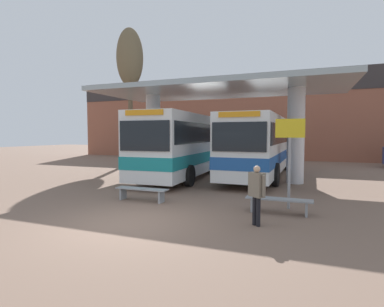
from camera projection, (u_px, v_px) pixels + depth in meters
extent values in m
plane|color=#755B4C|center=(129.00, 223.00, 8.07)|extent=(100.00, 100.00, 0.00)
cube|color=brown|center=(258.00, 117.00, 28.54)|extent=(40.00, 0.50, 8.18)
cube|color=#332D2D|center=(258.00, 84.00, 28.34)|extent=(40.00, 0.58, 1.96)
cylinder|color=silver|center=(153.00, 136.00, 17.39)|extent=(0.82, 0.82, 4.64)
cylinder|color=silver|center=(296.00, 136.00, 14.57)|extent=(0.82, 0.82, 4.64)
cube|color=#93A3A8|center=(218.00, 90.00, 15.82)|extent=(12.83, 6.02, 0.24)
cube|color=white|center=(188.00, 144.00, 17.14)|extent=(2.80, 10.63, 3.09)
cube|color=black|center=(188.00, 133.00, 17.10)|extent=(2.82, 10.21, 0.99)
cube|color=teal|center=(188.00, 156.00, 17.19)|extent=(2.84, 10.67, 0.56)
cube|color=black|center=(144.00, 136.00, 12.11)|extent=(2.24, 0.14, 1.24)
cube|color=orange|center=(144.00, 112.00, 12.05)|extent=(1.70, 0.11, 0.22)
cylinder|color=black|center=(142.00, 173.00, 14.54)|extent=(0.31, 1.01, 1.00)
cylinder|color=black|center=(189.00, 176.00, 13.75)|extent=(0.31, 1.01, 1.00)
cylinder|color=black|center=(186.00, 162.00, 20.36)|extent=(0.31, 1.01, 1.00)
cylinder|color=black|center=(221.00, 163.00, 19.57)|extent=(0.31, 1.01, 1.00)
cube|color=white|center=(262.00, 144.00, 17.49)|extent=(2.62, 11.85, 2.98)
cube|color=black|center=(262.00, 134.00, 17.45)|extent=(2.65, 11.38, 0.95)
cube|color=#1E519E|center=(262.00, 155.00, 17.53)|extent=(2.66, 11.89, 0.54)
cube|color=black|center=(239.00, 137.00, 11.97)|extent=(2.22, 0.10, 1.19)
cube|color=orange|center=(239.00, 114.00, 11.91)|extent=(1.69, 0.08, 0.22)
cylinder|color=black|center=(225.00, 172.00, 14.63)|extent=(0.30, 1.10, 1.10)
cylinder|color=black|center=(276.00, 175.00, 13.73)|extent=(0.30, 1.10, 1.10)
cylinder|color=black|center=(252.00, 161.00, 21.02)|extent=(0.30, 1.10, 1.10)
cylinder|color=black|center=(288.00, 162.00, 20.12)|extent=(0.30, 1.10, 1.10)
cube|color=gray|center=(279.00, 199.00, 9.01)|extent=(1.96, 0.44, 0.04)
cube|color=gray|center=(253.00, 204.00, 9.31)|extent=(0.07, 0.37, 0.42)
cube|color=gray|center=(306.00, 209.00, 8.75)|extent=(0.07, 0.37, 0.42)
cube|color=gray|center=(142.00, 189.00, 10.72)|extent=(1.97, 0.44, 0.04)
cube|color=gray|center=(123.00, 194.00, 11.02)|extent=(0.07, 0.37, 0.42)
cube|color=gray|center=(161.00, 197.00, 10.45)|extent=(0.07, 0.37, 0.42)
cylinder|color=gray|center=(289.00, 173.00, 9.58)|extent=(0.09, 0.09, 2.29)
cube|color=gold|center=(290.00, 128.00, 9.49)|extent=(0.90, 0.06, 0.60)
cylinder|color=black|center=(254.00, 211.00, 7.87)|extent=(0.16, 0.16, 0.77)
cylinder|color=black|center=(258.00, 212.00, 7.75)|extent=(0.16, 0.16, 0.77)
cube|color=#706656|center=(257.00, 185.00, 7.77)|extent=(0.47, 0.44, 0.64)
sphere|color=tan|center=(257.00, 169.00, 7.74)|extent=(0.18, 0.18, 0.18)
cylinder|color=#706656|center=(250.00, 183.00, 7.98)|extent=(0.12, 0.12, 0.54)
cylinder|color=#706656|center=(264.00, 186.00, 7.55)|extent=(0.12, 0.12, 0.54)
cylinder|color=brown|center=(131.00, 119.00, 24.81)|extent=(0.36, 0.36, 7.39)
ellipsoid|color=brown|center=(130.00, 57.00, 24.49)|extent=(2.17, 2.17, 4.78)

